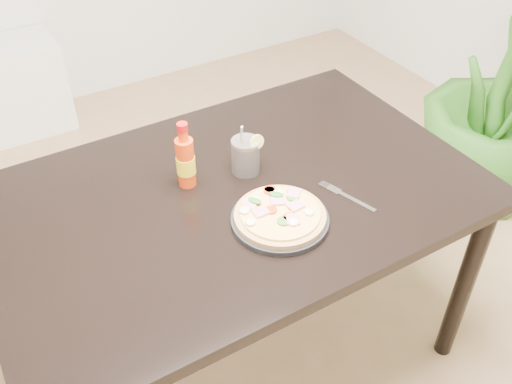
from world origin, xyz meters
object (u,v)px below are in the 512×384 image
dining_table (235,212)px  fork (345,196)px  houseplant (506,87)px  pizza (280,214)px  cola_cup (246,157)px  hot_sauce_bottle (186,161)px  plate (280,220)px

dining_table → fork: 0.33m
dining_table → houseplant: 1.45m
pizza → cola_cup: (0.04, 0.24, 0.02)m
dining_table → houseplant: (1.44, 0.20, -0.09)m
pizza → fork: size_ratio=1.33×
dining_table → houseplant: size_ratio=1.21×
pizza → hot_sauce_bottle: bearing=117.1°
plate → fork: (0.22, -0.00, -0.01)m
dining_table → pizza: bearing=-77.3°
dining_table → pizza: (0.04, -0.18, 0.11)m
pizza → houseplant: bearing=14.9°
fork → dining_table: bearing=127.6°
hot_sauce_bottle → cola_cup: (0.18, -0.03, -0.03)m
plate → cola_cup: bearing=81.6°
dining_table → fork: bearing=-35.6°
plate → pizza: (0.00, 0.00, 0.02)m
plate → cola_cup: (0.04, 0.24, 0.04)m
dining_table → fork: size_ratio=7.57×
cola_cup → dining_table: bearing=-139.2°
cola_cup → plate: bearing=-98.4°
pizza → cola_cup: cola_cup is taller
dining_table → hot_sauce_bottle: size_ratio=6.81×
cola_cup → fork: 0.31m
cola_cup → houseplant: size_ratio=0.15×
plate → cola_cup: cola_cup is taller
dining_table → hot_sauce_bottle: 0.22m
pizza → fork: pizza is taller
hot_sauce_bottle → fork: bearing=-38.3°
hot_sauce_bottle → fork: 0.46m
hot_sauce_bottle → fork: (0.36, -0.28, -0.08)m
fork → houseplant: houseplant is taller
cola_cup → houseplant: (1.36, 0.13, -0.22)m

